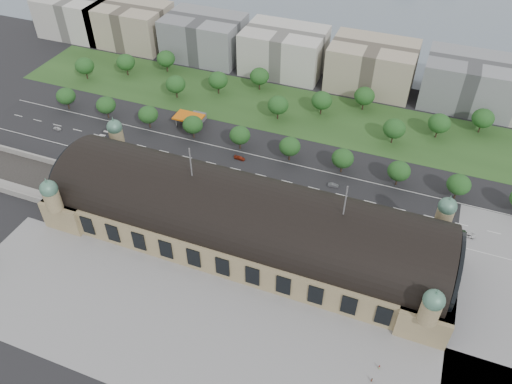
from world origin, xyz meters
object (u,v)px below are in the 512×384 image
(traffic_car_2, at_px, (173,156))
(bus_mid, at_px, (300,200))
(traffic_car_5, at_px, (333,185))
(bus_west, at_px, (271,190))
(pedestrian_1, at_px, (372,380))
(petrol_station, at_px, (194,117))
(parked_car_5, at_px, (224,190))
(parked_car_2, at_px, (122,166))
(parked_car_6, at_px, (228,187))
(traffic_car_3, at_px, (240,158))
(parked_car_1, at_px, (107,157))
(parked_car_4, at_px, (168,171))
(parked_car_0, at_px, (101,157))
(parked_car_3, at_px, (153,167))
(bus_east, at_px, (303,192))
(traffic_car_6, at_px, (467,234))
(traffic_car_0, at_px, (57,128))
(traffic_car_1, at_px, (116,134))
(pedestrian_0, at_px, (379,367))

(traffic_car_2, bearing_deg, bus_mid, 75.93)
(traffic_car_5, xyz_separation_m, bus_mid, (-9.91, -14.97, 0.74))
(bus_west, bearing_deg, pedestrian_1, -146.58)
(petrol_station, xyz_separation_m, parked_car_5, (35.02, -42.75, -2.23))
(traffic_car_5, bearing_deg, traffic_car_2, 89.10)
(parked_car_2, relative_size, parked_car_6, 1.00)
(traffic_car_3, distance_m, bus_west, 26.71)
(traffic_car_2, distance_m, parked_car_1, 29.92)
(traffic_car_2, bearing_deg, traffic_car_5, 88.58)
(parked_car_6, relative_size, bus_west, 0.44)
(parked_car_4, height_order, parked_car_5, parked_car_4)
(parked_car_0, bearing_deg, parked_car_3, 66.57)
(parked_car_3, relative_size, parked_car_6, 0.85)
(parked_car_0, relative_size, parked_car_5, 0.82)
(parked_car_3, bearing_deg, traffic_car_3, 82.92)
(parked_car_5, relative_size, bus_east, 0.40)
(traffic_car_3, relative_size, traffic_car_5, 1.13)
(traffic_car_6, bearing_deg, parked_car_2, -84.70)
(parked_car_0, distance_m, bus_mid, 93.50)
(traffic_car_0, height_order, parked_car_5, traffic_car_0)
(traffic_car_1, relative_size, pedestrian_1, 2.40)
(parked_car_1, height_order, parked_car_5, parked_car_5)
(traffic_car_0, height_order, parked_car_3, traffic_car_0)
(petrol_station, height_order, parked_car_5, petrol_station)
(traffic_car_6, distance_m, parked_car_0, 158.55)
(traffic_car_3, relative_size, bus_east, 0.39)
(pedestrian_1, bearing_deg, bus_west, 51.66)
(traffic_car_3, bearing_deg, parked_car_1, 112.10)
(traffic_car_5, distance_m, pedestrian_0, 83.77)
(parked_car_5, bearing_deg, traffic_car_6, 57.45)
(traffic_car_5, xyz_separation_m, parked_car_4, (-69.92, -17.08, 0.03))
(traffic_car_2, distance_m, parked_car_6, 33.54)
(parked_car_0, height_order, pedestrian_0, pedestrian_0)
(parked_car_4, bearing_deg, traffic_car_6, 63.91)
(petrol_station, xyz_separation_m, parked_car_3, (-0.33, -40.28, -2.22))
(petrol_station, bearing_deg, traffic_car_1, -141.59)
(bus_east, bearing_deg, traffic_car_6, -89.33)
(parked_car_5, distance_m, bus_west, 20.12)
(traffic_car_5, xyz_separation_m, bus_east, (-10.38, -10.08, 1.06))
(traffic_car_6, height_order, parked_car_3, traffic_car_6)
(bus_west, bearing_deg, pedestrian_0, -143.86)
(parked_car_3, distance_m, parked_car_5, 35.43)
(parked_car_2, bearing_deg, traffic_car_3, 86.93)
(petrol_station, relative_size, parked_car_2, 2.78)
(petrol_station, distance_m, bus_mid, 77.40)
(pedestrian_0, bearing_deg, traffic_car_5, 100.12)
(parked_car_6, xyz_separation_m, bus_east, (30.95, 7.00, 1.08))
(traffic_car_5, bearing_deg, parked_car_0, 94.11)
(parked_car_1, distance_m, parked_car_2, 10.95)
(traffic_car_0, bearing_deg, parked_car_6, 89.90)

